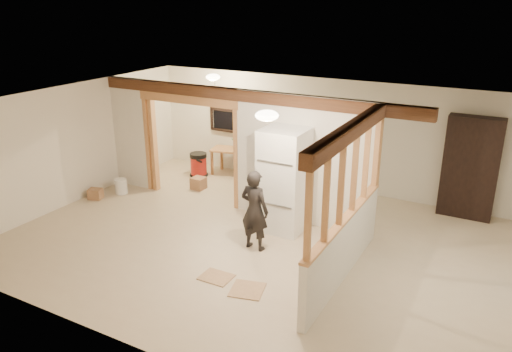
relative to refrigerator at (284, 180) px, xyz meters
The scene contains 28 objects.
floor 1.23m from the refrigerator, 91.83° to the right, with size 9.00×6.50×0.01m, color #C4B091.
ceiling 1.70m from the refrigerator, 91.83° to the right, with size 9.00×6.50×0.01m, color white.
wall_back 2.52m from the refrigerator, 90.55° to the left, with size 9.00×0.01×2.50m, color silver.
wall_front 4.01m from the refrigerator, 90.34° to the right, with size 9.00×0.01×2.50m, color silver.
wall_left 4.59m from the refrigerator, behind, with size 0.01×6.50×2.50m, color silver.
partition_left_stub 4.11m from the refrigerator, behind, with size 0.90×0.12×2.50m, color silver.
partition_center 0.56m from the refrigerator, 68.64° to the left, with size 2.80×0.12×2.50m, color silver.
doorway_frame 2.47m from the refrigerator, 169.48° to the left, with size 2.46×0.14×2.20m, color tan.
header_beam_back 1.80m from the refrigerator, 156.26° to the left, with size 7.00×0.18×0.22m, color #55311D.
header_beam_right 2.40m from the refrigerator, 36.11° to the right, with size 0.18×3.30×0.22m, color #55311D.
pony_wall 2.01m from the refrigerator, 36.11° to the right, with size 0.12×3.20×1.00m, color silver.
stud_partition 2.07m from the refrigerator, 36.11° to the right, with size 0.14×3.20×1.32m, color tan.
window_back 3.62m from the refrigerator, 137.31° to the left, with size 1.12×0.10×1.10m, color black.
ceiling_dome_main 1.97m from the refrigerator, 77.54° to the right, with size 0.36×0.36×0.16m, color #FFEABF.
ceiling_dome_util 3.32m from the refrigerator, 148.44° to the left, with size 0.32×0.32×0.14m, color #FFEABF.
hanging_bulb 2.50m from the refrigerator, 157.21° to the left, with size 0.07×0.07×0.07m, color #FFD88C.
refrigerator is the anchor object (origin of this frame).
woman 1.00m from the refrigerator, 95.78° to the right, with size 0.53×0.35×1.44m, color black.
work_table 3.26m from the refrigerator, 138.07° to the left, with size 1.07×0.53×0.67m, color tan.
potted_plant 3.12m from the refrigerator, 136.05° to the left, with size 0.33×0.29×0.37m, color #3C7131.
shop_vac 3.60m from the refrigerator, 151.65° to the left, with size 0.45×0.45×0.59m, color #A61C16.
bookshelf 3.72m from the refrigerator, 37.46° to the left, with size 1.02×0.34×2.04m, color black.
bucket 4.05m from the refrigerator, behind, with size 0.27×0.27×0.34m, color silver.
box_util_a 2.40m from the refrigerator, 135.19° to the left, with size 0.32×0.28×0.28m, color #9A6D4A.
box_util_b 2.90m from the refrigerator, 160.14° to the left, with size 0.29×0.29×0.27m, color #9A6D4A.
box_front 4.37m from the refrigerator, behind, with size 0.28×0.23×0.23m, color #9A6D4A.
floor_panel_near 2.44m from the refrigerator, 78.33° to the right, with size 0.49×0.49×0.02m, color tan.
floor_panel_far 2.33m from the refrigerator, 94.19° to the right, with size 0.50×0.40×0.02m, color tan.
Camera 1 is at (3.69, -7.08, 4.18)m, focal length 35.00 mm.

